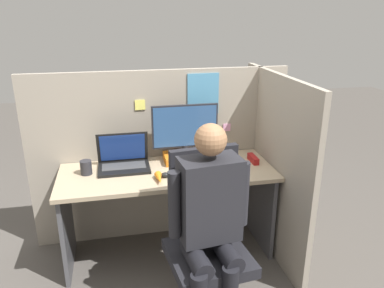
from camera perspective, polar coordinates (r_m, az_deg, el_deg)
ground_plane at (r=2.86m, az=-2.46°, el=-19.58°), size 12.00×12.00×0.00m
cubicle_panel_back at (r=3.05m, az=-4.60°, el=-1.78°), size 2.07×0.05×1.39m
cubicle_panel_right at (r=2.91m, az=12.39°, el=-3.31°), size 0.04×1.22×1.39m
desk at (r=2.82m, az=-3.66°, el=-7.16°), size 1.57×0.60×0.71m
paper_box at (r=2.91m, az=-1.03°, el=-2.04°), size 0.33×0.21×0.06m
monitor at (r=2.84m, az=-1.07°, el=2.32°), size 0.50×0.20×0.39m
laptop at (r=2.82m, az=-10.37°, el=-2.65°), size 0.37×0.26×0.26m
mouse at (r=2.64m, az=-4.11°, el=-4.74°), size 0.07×0.04×0.04m
stapler at (r=2.93m, az=9.30°, el=-2.25°), size 0.04×0.15×0.05m
carrot_toy at (r=2.57m, az=-5.03°, el=-5.23°), size 0.05×0.16×0.05m
office_chair at (r=2.36m, az=2.20°, el=-13.50°), size 0.53×0.57×1.03m
person at (r=2.12m, az=2.85°, el=-11.12°), size 0.48×0.42×1.26m
pen_cup at (r=2.77m, az=-15.84°, el=-3.47°), size 0.08×0.08×0.10m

